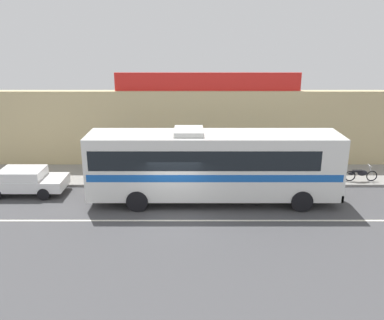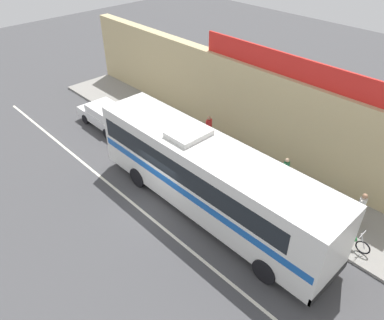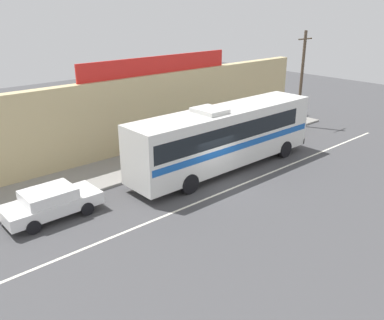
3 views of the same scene
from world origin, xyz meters
The scene contains 12 objects.
ground_plane centered at (0.00, 0.00, 0.00)m, with size 70.00×70.00×0.00m, color #444447.
sidewalk_slab centered at (0.00, 5.20, 0.07)m, with size 30.00×3.60×0.14m, color gray.
storefront_facade centered at (0.00, 7.35, 2.40)m, with size 30.00×0.70×4.80m, color tan.
storefront_billboard centered at (1.79, 7.35, 5.35)m, with size 11.39×0.12×1.10m, color red.
road_center_stripe centered at (0.00, -0.80, 0.00)m, with size 30.00×0.14×0.01m, color silver.
intercity_bus centered at (1.81, 1.42, 2.07)m, with size 12.34×2.64×3.78m.
parked_car centered at (-8.05, 2.47, 0.74)m, with size 4.24×1.91×1.37m.
motorcycle_green centered at (10.39, 3.97, 0.57)m, with size 1.85×0.56×0.94m.
motorcycle_red centered at (7.43, 4.07, 0.57)m, with size 1.87×0.56×0.94m.
pedestrian_far_right centered at (-2.08, 5.58, 1.15)m, with size 0.30×0.48×1.73m.
pedestrian_far_left centered at (3.31, 5.45, 1.07)m, with size 0.30×0.48×1.61m.
pedestrian_by_curb centered at (7.15, 5.45, 1.16)m, with size 0.30×0.48×1.74m.
Camera 1 is at (0.83, -17.65, 8.26)m, focal length 37.91 mm.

